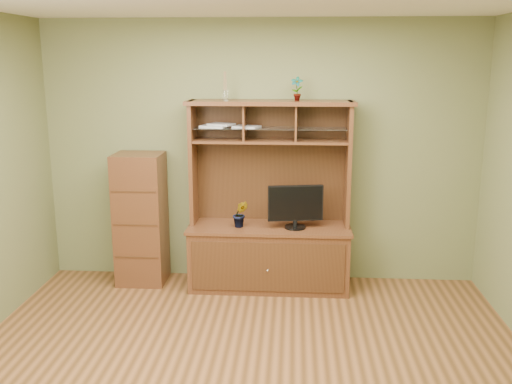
{
  "coord_description": "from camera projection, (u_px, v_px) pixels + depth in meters",
  "views": [
    {
      "loc": [
        0.34,
        -3.83,
        2.3
      ],
      "look_at": [
        0.0,
        1.2,
        1.12
      ],
      "focal_mm": 40.0,
      "sensor_mm": 36.0,
      "label": 1
    }
  ],
  "objects": [
    {
      "name": "reed_diffuser",
      "position": [
        225.0,
        89.0,
        5.58
      ],
      "size": [
        0.06,
        0.06,
        0.28
      ],
      "color": "silver",
      "rests_on": "media_hutch"
    },
    {
      "name": "magazines",
      "position": [
        227.0,
        126.0,
        5.67
      ],
      "size": [
        0.62,
        0.26,
        0.04
      ],
      "color": "#B9B9BE",
      "rests_on": "media_hutch"
    },
    {
      "name": "top_plant",
      "position": [
        297.0,
        89.0,
        5.54
      ],
      "size": [
        0.14,
        0.11,
        0.23
      ],
      "primitive_type": "imported",
      "rotation": [
        0.0,
        0.0,
        -0.19
      ],
      "color": "#2C6824",
      "rests_on": "media_hutch"
    },
    {
      "name": "side_cabinet",
      "position": [
        141.0,
        219.0,
        5.9
      ],
      "size": [
        0.49,
        0.45,
        1.37
      ],
      "color": "#472514",
      "rests_on": "room"
    },
    {
      "name": "media_hutch",
      "position": [
        269.0,
        237.0,
        5.82
      ],
      "size": [
        1.66,
        0.61,
        1.9
      ],
      "color": "#472514",
      "rests_on": "room"
    },
    {
      "name": "monitor",
      "position": [
        295.0,
        206.0,
        5.64
      ],
      "size": [
        0.55,
        0.21,
        0.43
      ],
      "rotation": [
        0.0,
        0.0,
        0.17
      ],
      "color": "black",
      "rests_on": "media_hutch"
    },
    {
      "name": "orchid_plant",
      "position": [
        240.0,
        214.0,
        5.7
      ],
      "size": [
        0.15,
        0.13,
        0.27
      ],
      "primitive_type": "imported",
      "rotation": [
        0.0,
        0.0,
        0.03
      ],
      "color": "#27541D",
      "rests_on": "media_hutch"
    },
    {
      "name": "room",
      "position": [
        244.0,
        199.0,
        3.96
      ],
      "size": [
        4.54,
        4.04,
        2.74
      ],
      "color": "#4F3116",
      "rests_on": "ground"
    }
  ]
}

